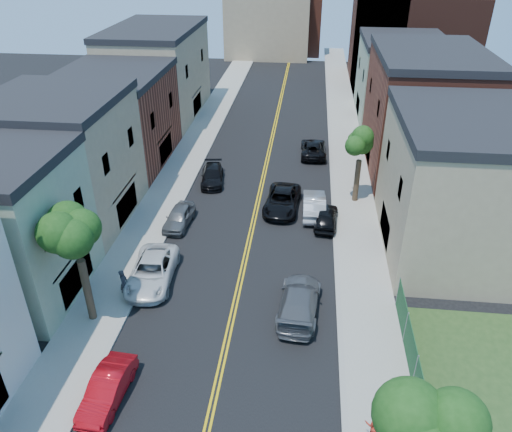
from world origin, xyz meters
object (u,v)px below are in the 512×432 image
(black_car_right, at_px, (326,217))
(dark_car_right_far, at_px, (313,148))
(red_sedan, at_px, (107,389))
(pedestrian_right, at_px, (375,424))
(black_suv_lane, at_px, (282,200))
(pedestrian_left, at_px, (124,283))
(grey_car_left, at_px, (179,217))
(black_car_left, at_px, (212,176))
(silver_car_right, at_px, (314,205))
(white_pickup, at_px, (152,271))
(grey_car_right, at_px, (299,301))

(black_car_right, height_order, dark_car_right_far, dark_car_right_far)
(red_sedan, height_order, pedestrian_right, pedestrian_right)
(black_suv_lane, bearing_deg, pedestrian_right, -71.14)
(black_car_right, xyz_separation_m, pedestrian_left, (-12.20, -9.87, 0.35))
(red_sedan, xyz_separation_m, pedestrian_right, (12.27, -0.84, 0.34))
(black_suv_lane, distance_m, pedestrian_right, 20.86)
(grey_car_left, height_order, black_car_left, grey_car_left)
(silver_car_right, relative_size, black_suv_lane, 0.88)
(red_sedan, height_order, grey_car_left, grey_car_left)
(grey_car_left, xyz_separation_m, silver_car_right, (10.07, 2.87, 0.10))
(white_pickup, xyz_separation_m, grey_car_right, (9.30, -1.91, 0.02))
(pedestrian_left, bearing_deg, grey_car_right, -92.21)
(black_car_left, relative_size, pedestrian_right, 2.62)
(red_sedan, distance_m, silver_car_right, 21.15)
(grey_car_left, xyz_separation_m, black_suv_lane, (7.54, 3.33, 0.06))
(black_suv_lane, bearing_deg, red_sedan, -105.66)
(black_car_right, bearing_deg, grey_car_left, 10.94)
(grey_car_right, height_order, pedestrian_right, pedestrian_right)
(silver_car_right, height_order, dark_car_right_far, silver_car_right)
(pedestrian_left, bearing_deg, black_car_right, -52.13)
(black_car_left, distance_m, dark_car_right_far, 11.30)
(white_pickup, xyz_separation_m, grey_car_left, (0.00, 6.93, -0.08))
(grey_car_left, relative_size, dark_car_right_far, 0.81)
(pedestrian_left, bearing_deg, dark_car_right_far, -26.72)
(black_car_right, relative_size, black_suv_lane, 0.75)
(black_car_right, bearing_deg, pedestrian_right, 100.26)
(red_sedan, bearing_deg, silver_car_right, 66.91)
(pedestrian_right, bearing_deg, black_car_left, -59.92)
(white_pickup, distance_m, dark_car_right_far, 23.66)
(white_pickup, distance_m, silver_car_right, 14.05)
(white_pickup, relative_size, pedestrian_right, 3.24)
(grey_car_right, distance_m, pedestrian_left, 10.50)
(white_pickup, xyz_separation_m, black_car_right, (11.00, 8.16, -0.08))
(black_car_left, distance_m, pedestrian_left, 16.25)
(grey_car_right, bearing_deg, grey_car_left, -39.16)
(red_sedan, relative_size, dark_car_right_far, 0.80)
(grey_car_left, distance_m, grey_car_right, 12.84)
(black_car_right, height_order, silver_car_right, silver_car_right)
(silver_car_right, bearing_deg, dark_car_right_far, -90.51)
(grey_car_right, bearing_deg, black_car_left, -58.93)
(dark_car_right_far, bearing_deg, black_suv_lane, 76.77)
(grey_car_left, relative_size, black_suv_lane, 0.75)
(grey_car_left, distance_m, silver_car_right, 10.47)
(pedestrian_right, bearing_deg, white_pickup, -33.37)
(red_sedan, height_order, silver_car_right, silver_car_right)
(grey_car_left, bearing_deg, white_pickup, -86.18)
(black_car_left, xyz_separation_m, black_suv_lane, (6.42, -4.10, 0.11))
(pedestrian_left, bearing_deg, white_pickup, -36.15)
(silver_car_right, distance_m, pedestrian_right, 19.91)
(black_car_left, distance_m, black_suv_lane, 7.62)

